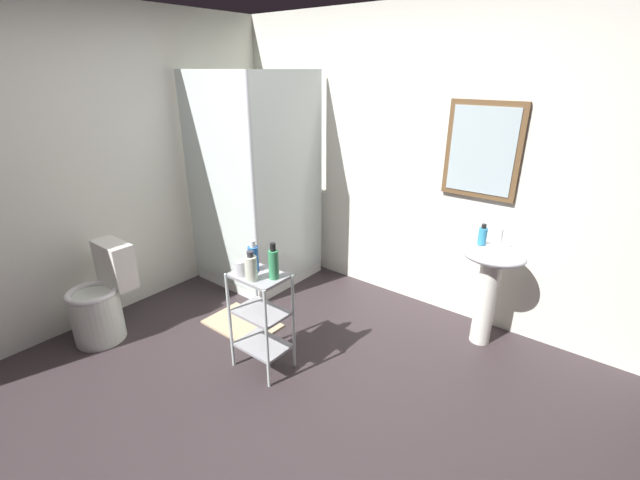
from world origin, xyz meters
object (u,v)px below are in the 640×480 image
lotion_bottle_white (251,268)px  shampoo_bottle_blue (253,258)px  pedestal_sink (490,275)px  storage_cart (261,314)px  hand_soap_bottle (483,236)px  bath_mat (242,324)px  rinse_cup (241,269)px  toilet (101,301)px  body_wash_bottle_green (274,263)px  shower_stall (258,237)px

lotion_bottle_white → shampoo_bottle_blue: 0.14m
pedestal_sink → storage_cart: 1.70m
storage_cart → hand_soap_bottle: bearing=50.8°
shampoo_bottle_blue → bath_mat: bearing=152.6°
hand_soap_bottle → rinse_cup: size_ratio=1.50×
pedestal_sink → lotion_bottle_white: size_ratio=4.02×
toilet → rinse_cup: bearing=20.0°
rinse_cup → body_wash_bottle_green: bearing=29.4°
body_wash_bottle_green → storage_cart: bearing=-167.5°
shampoo_bottle_blue → shower_stall: bearing=135.4°
toilet → shampoo_bottle_blue: shampoo_bottle_blue is taller
storage_cart → hand_soap_bottle: size_ratio=4.74×
storage_cart → shower_stall: bearing=136.7°
shampoo_bottle_blue → rinse_cup: 0.12m
shower_stall → pedestal_sink: size_ratio=2.47×
toilet → rinse_cup: 1.34m
rinse_cup → bath_mat: (-0.44, 0.34, -0.78)m
storage_cart → toilet: bearing=-157.8°
bath_mat → shower_stall: bearing=125.0°
toilet → body_wash_bottle_green: (1.38, 0.54, 0.53)m
lotion_bottle_white → pedestal_sink: bearing=51.2°
shower_stall → hand_soap_bottle: size_ratio=12.80×
shower_stall → storage_cart: size_ratio=2.70×
storage_cart → shampoo_bottle_blue: 0.40m
storage_cart → hand_soap_bottle: 1.68m
pedestal_sink → hand_soap_bottle: hand_soap_bottle is taller
toilet → body_wash_bottle_green: 1.57m
hand_soap_bottle → body_wash_bottle_green: bearing=-126.4°
lotion_bottle_white → rinse_cup: 0.11m
body_wash_bottle_green → bath_mat: bearing=159.9°
toilet → lotion_bottle_white: bearing=18.5°
bath_mat → pedestal_sink: bearing=31.8°
toilet → bath_mat: size_ratio=1.27×
rinse_cup → pedestal_sink: bearing=48.7°
body_wash_bottle_green → rinse_cup: body_wash_bottle_green is taller
shower_stall → storage_cart: (1.00, -0.95, -0.03)m
pedestal_sink → bath_mat: size_ratio=1.35×
shower_stall → shampoo_bottle_blue: (0.93, -0.92, 0.37)m
shower_stall → lotion_bottle_white: bearing=-45.1°
shower_stall → toilet: shower_stall is taller
toilet → storage_cart: bearing=22.2°
storage_cart → rinse_cup: 0.37m
lotion_bottle_white → bath_mat: 1.04m
body_wash_bottle_green → rinse_cup: (-0.19, -0.11, -0.05)m
hand_soap_bottle → bath_mat: hand_soap_bottle is taller
toilet → rinse_cup: (1.18, 0.43, 0.48)m
storage_cart → body_wash_bottle_green: bearing=12.5°
lotion_bottle_white → body_wash_bottle_green: size_ratio=0.82×
shower_stall → bath_mat: shower_stall is taller
toilet → body_wash_bottle_green: body_wash_bottle_green is taller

